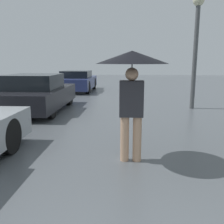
# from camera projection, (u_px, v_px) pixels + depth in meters

# --- Properties ---
(pedestrian) EXTENTS (1.19, 1.19, 1.89)m
(pedestrian) POSITION_uv_depth(u_px,v_px,m) (132.00, 71.00, 4.09)
(pedestrian) COLOR tan
(pedestrian) RESTS_ON ground_plane
(parked_car_middle) EXTENTS (1.89, 3.87, 1.28)m
(parked_car_middle) POSITION_uv_depth(u_px,v_px,m) (36.00, 94.00, 8.64)
(parked_car_middle) COLOR black
(parked_car_middle) RESTS_ON ground_plane
(parked_car_farthest) EXTENTS (1.78, 3.83, 1.17)m
(parked_car_farthest) POSITION_uv_depth(u_px,v_px,m) (77.00, 81.00, 14.33)
(parked_car_farthest) COLOR navy
(parked_car_farthest) RESTS_ON ground_plane
(street_lamp) EXTENTS (0.39, 0.39, 3.93)m
(street_lamp) POSITION_uv_depth(u_px,v_px,m) (196.00, 36.00, 8.70)
(street_lamp) COLOR #515456
(street_lamp) RESTS_ON ground_plane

